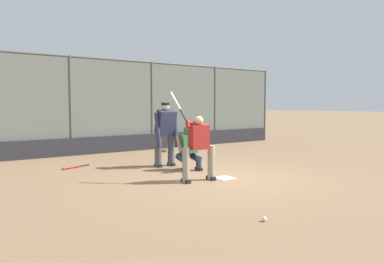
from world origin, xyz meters
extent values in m
plane|color=#846647|center=(0.00, 0.00, 0.00)|extent=(160.00, 160.00, 0.00)
cube|color=white|center=(0.00, 0.00, 0.01)|extent=(0.43, 0.43, 0.01)
cylinder|color=#515651|center=(-7.90, -6.08, 1.68)|extent=(0.08, 0.08, 3.36)
cylinder|color=#515651|center=(-4.74, -6.08, 1.68)|extent=(0.08, 0.08, 3.36)
cylinder|color=#515651|center=(-1.58, -6.08, 1.68)|extent=(0.08, 0.08, 3.36)
cylinder|color=#515651|center=(1.58, -6.08, 1.68)|extent=(0.08, 0.08, 3.36)
cube|color=slate|center=(0.00, -6.08, 1.68)|extent=(15.79, 0.01, 3.36)
cylinder|color=#515651|center=(0.00, -6.08, 3.33)|extent=(15.79, 0.06, 0.06)
cube|color=#28282D|center=(0.00, -5.98, 0.30)|extent=(15.48, 0.18, 0.60)
cube|color=slate|center=(2.47, -8.11, 0.06)|extent=(11.05, 1.95, 0.12)
cube|color=slate|center=(2.47, -7.56, 0.22)|extent=(11.05, 0.55, 0.44)
cube|color=#B7BABC|center=(2.47, -7.56, 0.48)|extent=(11.05, 0.24, 0.08)
cube|color=slate|center=(2.47, -8.11, 0.38)|extent=(11.05, 0.55, 0.76)
cube|color=#B7BABC|center=(2.47, -8.11, 0.80)|extent=(11.05, 0.24, 0.08)
cube|color=slate|center=(2.47, -8.66, 0.54)|extent=(11.05, 0.55, 1.08)
cube|color=#B7BABC|center=(2.47, -8.66, 1.12)|extent=(11.05, 0.24, 0.08)
cylinder|color=gray|center=(0.36, -0.04, 0.40)|extent=(0.16, 0.16, 0.79)
cube|color=black|center=(0.36, -0.04, 0.04)|extent=(0.14, 0.29, 0.08)
cylinder|color=gray|center=(1.02, -0.12, 0.40)|extent=(0.16, 0.16, 0.79)
cube|color=black|center=(1.02, -0.12, 0.04)|extent=(0.14, 0.29, 0.08)
cube|color=maroon|center=(0.69, -0.08, 1.00)|extent=(0.45, 0.29, 0.54)
sphere|color=tan|center=(0.69, -0.08, 1.37)|extent=(0.20, 0.20, 0.20)
cylinder|color=maroon|center=(0.69, -0.11, 1.28)|extent=(0.56, 0.20, 0.21)
cylinder|color=maroon|center=(0.95, -0.13, 1.28)|extent=(0.11, 0.15, 0.15)
sphere|color=black|center=(0.96, -0.16, 1.34)|extent=(0.04, 0.04, 0.04)
cylinder|color=black|center=(1.00, -0.24, 1.48)|extent=(0.12, 0.19, 0.29)
cylinder|color=#B7BCC1|center=(1.09, -0.43, 1.81)|extent=(0.20, 0.30, 0.42)
cylinder|color=#2D334C|center=(-0.14, -1.17, 0.15)|extent=(0.15, 0.15, 0.30)
cylinder|color=#2D334C|center=(-0.17, -1.37, 0.32)|extent=(0.24, 0.47, 0.23)
cube|color=black|center=(-0.14, -1.17, 0.04)|extent=(0.14, 0.27, 0.08)
cylinder|color=#2D334C|center=(0.25, -1.24, 0.15)|extent=(0.15, 0.15, 0.30)
cylinder|color=#2D334C|center=(0.22, -1.43, 0.32)|extent=(0.24, 0.47, 0.23)
cube|color=black|center=(0.25, -1.24, 0.04)|extent=(0.14, 0.27, 0.08)
cube|color=#2D5138|center=(0.02, -1.44, 0.68)|extent=(0.48, 0.41, 0.54)
cube|color=#235B33|center=(0.04, -1.30, 0.68)|extent=(0.41, 0.19, 0.45)
sphere|color=#936B4C|center=(0.02, -1.44, 1.02)|extent=(0.20, 0.20, 0.20)
sphere|color=#235B33|center=(0.02, -1.44, 1.05)|extent=(0.22, 0.22, 0.22)
cylinder|color=#2D5138|center=(-0.10, -1.18, 0.85)|extent=(0.35, 0.49, 0.16)
ellipsoid|color=brown|center=(0.03, -0.96, 0.81)|extent=(0.31, 0.15, 0.24)
cylinder|color=#936B4C|center=(0.28, -1.48, 0.70)|extent=(0.14, 0.31, 0.43)
cylinder|color=#4C4C51|center=(0.02, -2.26, 0.46)|extent=(0.19, 0.19, 0.91)
cube|color=black|center=(0.02, -2.26, 0.04)|extent=(0.12, 0.28, 0.08)
cylinder|color=#4C4C51|center=(0.44, -2.27, 0.46)|extent=(0.19, 0.19, 0.91)
cube|color=black|center=(0.44, -2.27, 0.04)|extent=(0.12, 0.28, 0.08)
cube|color=#282D4C|center=(0.23, -2.20, 1.24)|extent=(0.51, 0.45, 0.70)
sphere|color=beige|center=(0.23, -2.20, 1.68)|extent=(0.23, 0.23, 0.23)
cylinder|color=black|center=(0.23, -2.20, 1.74)|extent=(0.24, 0.24, 0.08)
cylinder|color=#282D4C|center=(-0.06, -2.13, 1.03)|extent=(0.16, 0.26, 0.97)
cylinder|color=#282D4C|center=(0.52, -2.15, 1.03)|extent=(0.15, 0.26, 0.97)
sphere|color=black|center=(1.93, -3.60, 0.03)|extent=(0.04, 0.04, 0.04)
cylinder|color=black|center=(2.10, -3.54, 0.03)|extent=(0.34, 0.13, 0.03)
cylinder|color=maroon|center=(2.49, -3.42, 0.03)|extent=(0.48, 0.20, 0.07)
ellipsoid|color=#56331E|center=(-1.40, -4.97, 0.05)|extent=(0.30, 0.19, 0.11)
ellipsoid|color=#56331E|center=(-1.31, -4.88, 0.05)|extent=(0.11, 0.08, 0.09)
sphere|color=white|center=(1.65, 2.80, 0.04)|extent=(0.07, 0.07, 0.07)
camera|label=1|loc=(5.72, 6.55, 1.73)|focal=35.00mm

